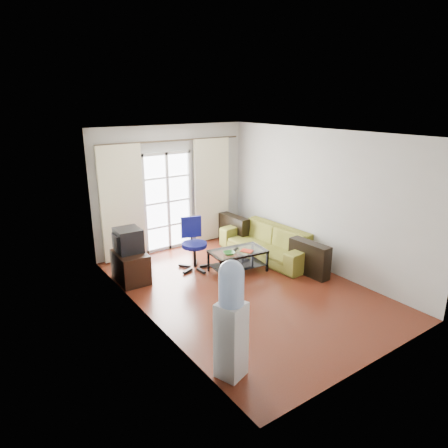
# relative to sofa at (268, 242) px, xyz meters

# --- Properties ---
(floor) EXTENTS (5.20, 5.20, 0.00)m
(floor) POSITION_rel_sofa_xyz_m (-1.32, -0.90, -0.33)
(floor) COLOR maroon
(floor) RESTS_ON ground
(ceiling) EXTENTS (5.20, 5.20, 0.00)m
(ceiling) POSITION_rel_sofa_xyz_m (-1.32, -0.90, 2.37)
(ceiling) COLOR white
(ceiling) RESTS_ON wall_back
(wall_back) EXTENTS (3.60, 0.02, 2.70)m
(wall_back) POSITION_rel_sofa_xyz_m (-1.32, 1.70, 1.02)
(wall_back) COLOR #B7B6AE
(wall_back) RESTS_ON floor
(wall_front) EXTENTS (3.60, 0.02, 2.70)m
(wall_front) POSITION_rel_sofa_xyz_m (-1.32, -3.50, 1.02)
(wall_front) COLOR #B7B6AE
(wall_front) RESTS_ON floor
(wall_left) EXTENTS (0.02, 5.20, 2.70)m
(wall_left) POSITION_rel_sofa_xyz_m (-3.12, -0.90, 1.02)
(wall_left) COLOR #B7B6AE
(wall_left) RESTS_ON floor
(wall_right) EXTENTS (0.02, 5.20, 2.70)m
(wall_right) POSITION_rel_sofa_xyz_m (0.48, -0.90, 1.02)
(wall_right) COLOR #B7B6AE
(wall_right) RESTS_ON floor
(french_door) EXTENTS (1.16, 0.06, 2.15)m
(french_door) POSITION_rel_sofa_xyz_m (-1.47, 1.65, 0.75)
(french_door) COLOR white
(french_door) RESTS_ON wall_back
(curtain_rod) EXTENTS (3.30, 0.04, 0.04)m
(curtain_rod) POSITION_rel_sofa_xyz_m (-1.32, 1.60, 2.05)
(curtain_rod) COLOR #4C3F2D
(curtain_rod) RESTS_ON wall_back
(curtain_left) EXTENTS (0.90, 0.07, 2.35)m
(curtain_left) POSITION_rel_sofa_xyz_m (-2.52, 1.58, 0.87)
(curtain_left) COLOR beige
(curtain_left) RESTS_ON curtain_rod
(curtain_right) EXTENTS (0.90, 0.07, 2.35)m
(curtain_right) POSITION_rel_sofa_xyz_m (-0.37, 1.58, 0.87)
(curtain_right) COLOR beige
(curtain_right) RESTS_ON curtain_rod
(radiator) EXTENTS (0.64, 0.12, 0.64)m
(radiator) POSITION_rel_sofa_xyz_m (-0.52, 1.60, 0.00)
(radiator) COLOR gray
(radiator) RESTS_ON floor
(sofa) EXTENTS (2.33, 1.12, 0.65)m
(sofa) POSITION_rel_sofa_xyz_m (0.00, 0.00, 0.00)
(sofa) COLOR olive
(sofa) RESTS_ON floor
(coffee_table) EXTENTS (1.13, 0.73, 0.43)m
(coffee_table) POSITION_rel_sofa_xyz_m (-0.97, -0.25, -0.05)
(coffee_table) COLOR silver
(coffee_table) RESTS_ON floor
(bowl) EXTENTS (0.37, 0.37, 0.05)m
(bowl) POSITION_rel_sofa_xyz_m (-1.23, -0.32, 0.13)
(bowl) COLOR #348F44
(bowl) RESTS_ON coffee_table
(book) EXTENTS (0.35, 0.36, 0.02)m
(book) POSITION_rel_sofa_xyz_m (-0.94, -0.42, 0.12)
(book) COLOR #A82914
(book) RESTS_ON coffee_table
(remote) EXTENTS (0.18, 0.13, 0.02)m
(remote) POSITION_rel_sofa_xyz_m (-1.00, -0.20, 0.12)
(remote) COLOR black
(remote) RESTS_ON coffee_table
(tv_stand) EXTENTS (0.52, 0.77, 0.55)m
(tv_stand) POSITION_rel_sofa_xyz_m (-2.84, 0.54, -0.05)
(tv_stand) COLOR black
(tv_stand) RESTS_ON floor
(crt_tv) EXTENTS (0.50, 0.49, 0.43)m
(crt_tv) POSITION_rel_sofa_xyz_m (-2.83, 0.61, 0.44)
(crt_tv) COLOR black
(crt_tv) RESTS_ON tv_stand
(task_chair) EXTENTS (0.85, 0.85, 1.01)m
(task_chair) POSITION_rel_sofa_xyz_m (-1.59, 0.37, -0.03)
(task_chair) COLOR black
(task_chair) RESTS_ON floor
(water_cooler) EXTENTS (0.39, 0.39, 1.50)m
(water_cooler) POSITION_rel_sofa_xyz_m (-2.87, -2.65, 0.46)
(water_cooler) COLOR silver
(water_cooler) RESTS_ON floor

